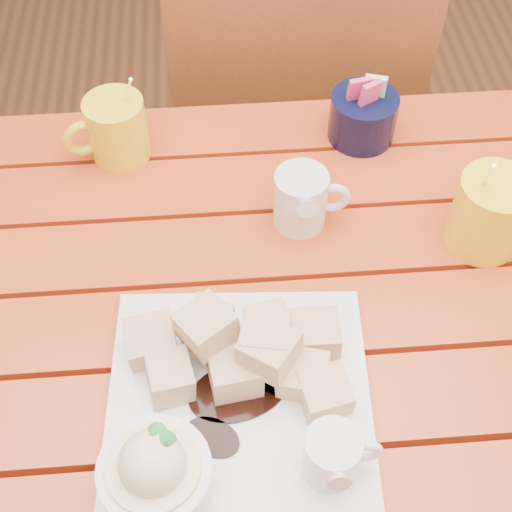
{
  "coord_description": "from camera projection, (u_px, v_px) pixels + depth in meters",
  "views": [
    {
      "loc": [
        -0.04,
        -0.47,
        1.47
      ],
      "look_at": [
        -0.0,
        0.04,
        0.82
      ],
      "focal_mm": 50.0,
      "sensor_mm": 36.0,
      "label": 1
    }
  ],
  "objects": [
    {
      "name": "table",
      "position": [
        261.0,
        363.0,
        0.94
      ],
      "size": [
        1.2,
        0.79,
        0.75
      ],
      "color": "#AE2C16",
      "rests_on": "ground"
    },
    {
      "name": "dessert_plate",
      "position": [
        225.0,
        408.0,
        0.75
      ],
      "size": [
        0.3,
        0.3,
        0.12
      ],
      "rotation": [
        0.0,
        0.0,
        -0.06
      ],
      "color": "white",
      "rests_on": "table"
    },
    {
      "name": "coffee_mug_left",
      "position": [
        115.0,
        129.0,
        1.0
      ],
      "size": [
        0.12,
        0.08,
        0.14
      ],
      "rotation": [
        0.0,
        0.0,
        0.33
      ],
      "color": "yellow",
      "rests_on": "table"
    },
    {
      "name": "coffee_mug_right",
      "position": [
        492.0,
        212.0,
        0.89
      ],
      "size": [
        0.13,
        0.09,
        0.16
      ],
      "rotation": [
        0.0,
        0.0,
        0.03
      ],
      "color": "yellow",
      "rests_on": "table"
    },
    {
      "name": "cream_pitcher",
      "position": [
        302.0,
        199.0,
        0.92
      ],
      "size": [
        0.1,
        0.08,
        0.08
      ],
      "rotation": [
        0.0,
        0.0,
        -0.05
      ],
      "color": "white",
      "rests_on": "table"
    },
    {
      "name": "sugar_caddy",
      "position": [
        363.0,
        116.0,
        1.03
      ],
      "size": [
        0.1,
        0.1,
        0.11
      ],
      "color": "black",
      "rests_on": "table"
    },
    {
      "name": "chair_far",
      "position": [
        292.0,
        126.0,
        1.42
      ],
      "size": [
        0.46,
        0.46,
        0.92
      ],
      "rotation": [
        0.0,
        0.0,
        3.06
      ],
      "color": "brown",
      "rests_on": "ground"
    }
  ]
}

